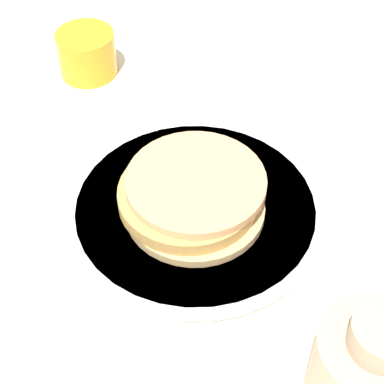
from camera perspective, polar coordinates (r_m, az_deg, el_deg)
ground_plane at (r=0.70m, az=0.24°, el=-2.37°), size 4.00×4.00×0.00m
plate at (r=0.71m, az=0.00°, el=-1.44°), size 0.29×0.29×0.01m
pancake_stack at (r=0.69m, az=-0.20°, el=-0.21°), size 0.15×0.16×0.04m
juice_glass at (r=0.89m, az=-9.33°, el=12.06°), size 0.08×0.08×0.06m
cream_jug at (r=0.57m, az=15.52°, el=-14.97°), size 0.10×0.10×0.12m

